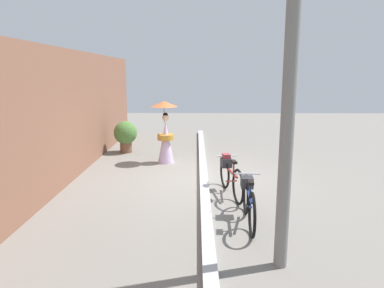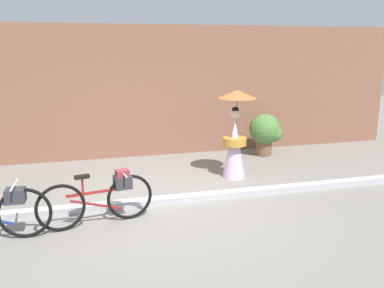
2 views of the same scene
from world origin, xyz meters
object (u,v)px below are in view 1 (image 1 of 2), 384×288
at_px(bicycle_near_officer, 230,175).
at_px(utility_pole, 289,91).
at_px(person_with_parasol, 165,132).
at_px(bicycle_far_side, 248,200).
at_px(potted_plant_by_door, 126,134).

distance_m(bicycle_near_officer, utility_pole, 3.56).
bearing_deg(person_with_parasol, bicycle_far_side, -156.90).
bearing_deg(bicycle_far_side, potted_plant_by_door, 29.99).
bearing_deg(bicycle_near_officer, person_with_parasol, 30.63).
relative_size(bicycle_far_side, utility_pole, 0.36).
relative_size(potted_plant_by_door, utility_pole, 0.22).
height_order(bicycle_far_side, utility_pole, utility_pole).
height_order(bicycle_near_officer, bicycle_far_side, bicycle_far_side).
distance_m(bicycle_far_side, person_with_parasol, 4.71).
bearing_deg(utility_pole, potted_plant_by_door, 26.36).
bearing_deg(potted_plant_by_door, utility_pole, -153.64).
xyz_separation_m(bicycle_far_side, utility_pole, (-1.43, -0.24, 1.97)).
distance_m(person_with_parasol, utility_pole, 6.28).
xyz_separation_m(bicycle_near_officer, person_with_parasol, (2.79, 1.65, 0.47)).
distance_m(bicycle_near_officer, person_with_parasol, 3.27).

